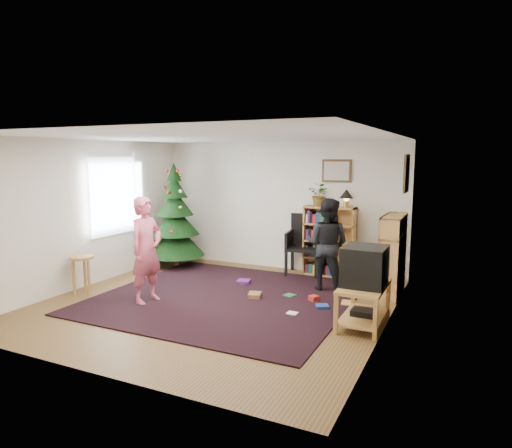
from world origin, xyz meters
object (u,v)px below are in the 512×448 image
at_px(potted_plant, 320,195).
at_px(table_lamp, 346,195).
at_px(stool, 82,265).
at_px(person_by_chair, 327,244).
at_px(person_standing, 146,250).
at_px(armchair, 306,241).
at_px(crt_tv, 365,266).
at_px(bookshelf_right, 393,255).
at_px(tv_stand, 364,301).
at_px(picture_back, 337,171).
at_px(bookshelf_back, 329,241).
at_px(christmas_tree, 175,223).
at_px(picture_right, 407,173).

bearing_deg(potted_plant, table_lamp, 0.00).
distance_m(stool, person_by_chair, 4.01).
bearing_deg(person_standing, armchair, -24.22).
xyz_separation_m(crt_tv, person_by_chair, (-0.91, 1.37, -0.04)).
bearing_deg(bookshelf_right, tv_stand, 175.51).
bearing_deg(crt_tv, person_standing, -172.21).
xyz_separation_m(person_by_chair, potted_plant, (-0.43, 0.91, 0.74)).
bearing_deg(person_standing, table_lamp, -34.34).
relative_size(picture_back, bookshelf_back, 0.42).
distance_m(picture_back, tv_stand, 3.10).
height_order(christmas_tree, table_lamp, christmas_tree).
bearing_deg(picture_right, crt_tv, -98.67).
xyz_separation_m(tv_stand, table_lamp, (-0.84, 2.28, 1.20)).
distance_m(picture_right, christmas_tree, 4.55).
relative_size(picture_back, table_lamp, 1.64).
distance_m(crt_tv, table_lamp, 2.53).
relative_size(picture_right, christmas_tree, 0.29).
bearing_deg(armchair, picture_back, 7.31).
relative_size(crt_tv, table_lamp, 1.75).
bearing_deg(picture_right, picture_back, 151.31).
height_order(bookshelf_right, table_lamp, table_lamp).
bearing_deg(christmas_tree, bookshelf_back, 11.37).
distance_m(picture_right, person_by_chair, 1.69).
height_order(crt_tv, stool, crt_tv).
bearing_deg(bookshelf_right, crt_tv, 175.41).
relative_size(armchair, table_lamp, 3.37).
bearing_deg(bookshelf_back, armchair, -178.11).
relative_size(picture_back, person_by_chair, 0.36).
relative_size(tv_stand, armchair, 0.88).
bearing_deg(table_lamp, potted_plant, 180.00).
bearing_deg(potted_plant, bookshelf_back, 0.00).
bearing_deg(stool, person_standing, 5.60).
bearing_deg(bookshelf_back, table_lamp, 0.00).
relative_size(picture_back, tv_stand, 0.56).
height_order(person_by_chair, potted_plant, potted_plant).
xyz_separation_m(tv_stand, potted_plant, (-1.34, 2.28, 1.19)).
xyz_separation_m(christmas_tree, person_by_chair, (3.25, -0.31, -0.10)).
xyz_separation_m(picture_back, armchair, (-0.52, -0.15, -1.34)).
xyz_separation_m(picture_right, table_lamp, (-1.10, 0.59, -0.42)).
bearing_deg(bookshelf_back, picture_back, 62.18).
bearing_deg(christmas_tree, tv_stand, -21.88).
height_order(tv_stand, armchair, armchair).
distance_m(bookshelf_right, tv_stand, 1.57).
xyz_separation_m(christmas_tree, stool, (-0.26, -2.23, -0.39)).
bearing_deg(table_lamp, bookshelf_back, 180.00).
xyz_separation_m(christmas_tree, tv_stand, (4.16, -1.67, -0.55)).
xyz_separation_m(crt_tv, table_lamp, (-0.84, 2.28, 0.72)).
bearing_deg(person_by_chair, potted_plant, -60.61).
bearing_deg(tv_stand, potted_plant, 120.46).
relative_size(bookshelf_right, crt_tv, 2.21).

